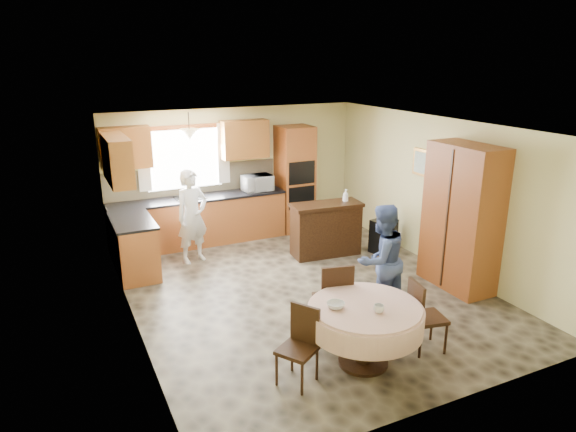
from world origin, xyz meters
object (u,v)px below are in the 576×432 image
(cupboard, at_px, (462,218))
(sideboard, at_px, (326,231))
(oven_tower, at_px, (295,179))
(chair_right, at_px, (422,313))
(person_dining, at_px, (381,260))
(chair_back, at_px, (334,296))
(dining_table, at_px, (365,319))
(person_sink, at_px, (192,217))
(chair_left, at_px, (300,341))

(cupboard, bearing_deg, sideboard, 120.64)
(oven_tower, distance_m, chair_right, 4.83)
(sideboard, xyz_separation_m, person_dining, (-0.41, -2.23, 0.34))
(chair_back, bearing_deg, oven_tower, -96.20)
(sideboard, distance_m, cupboard, 2.43)
(dining_table, bearing_deg, oven_tower, 73.18)
(oven_tower, xyz_separation_m, person_sink, (-2.34, -0.80, -0.25))
(person_sink, bearing_deg, sideboard, -35.24)
(dining_table, bearing_deg, chair_left, 176.74)
(chair_right, bearing_deg, cupboard, -42.99)
(dining_table, height_order, chair_right, chair_right)
(person_dining, bearing_deg, dining_table, 40.05)
(oven_tower, relative_size, chair_right, 2.35)
(chair_left, distance_m, chair_right, 1.59)
(oven_tower, relative_size, chair_back, 2.12)
(sideboard, distance_m, person_dining, 2.30)
(chair_back, bearing_deg, person_sink, -60.68)
(chair_back, height_order, chair_right, chair_back)
(sideboard, relative_size, chair_right, 1.39)
(dining_table, bearing_deg, chair_back, 89.31)
(oven_tower, distance_m, cupboard, 3.68)
(chair_right, height_order, person_sink, person_sink)
(cupboard, xyz_separation_m, person_dining, (-1.60, -0.22, -0.32))
(chair_right, height_order, person_dining, person_dining)
(oven_tower, bearing_deg, chair_right, -97.57)
(sideboard, xyz_separation_m, chair_back, (-1.29, -2.50, 0.10))
(sideboard, distance_m, chair_left, 3.79)
(chair_left, bearing_deg, chair_back, 96.52)
(dining_table, relative_size, person_dining, 0.84)
(cupboard, xyz_separation_m, person_sink, (-3.41, 2.72, -0.30))
(person_sink, xyz_separation_m, person_dining, (1.81, -2.95, -0.03))
(oven_tower, height_order, dining_table, oven_tower)
(cupboard, xyz_separation_m, chair_back, (-2.49, -0.49, -0.56))
(person_dining, bearing_deg, oven_tower, -105.39)
(chair_back, xyz_separation_m, person_dining, (0.88, 0.27, 0.23))
(chair_left, xyz_separation_m, chair_right, (1.59, -0.09, 0.02))
(oven_tower, bearing_deg, person_sink, -161.19)
(chair_left, relative_size, person_dining, 0.55)
(sideboard, bearing_deg, chair_right, -93.56)
(chair_right, bearing_deg, chair_left, 97.96)
(sideboard, height_order, cupboard, cupboard)
(oven_tower, distance_m, dining_table, 4.94)
(chair_left, bearing_deg, sideboard, 113.88)
(oven_tower, bearing_deg, chair_left, -115.48)
(oven_tower, xyz_separation_m, person_dining, (-0.53, -3.74, -0.28))
(sideboard, distance_m, chair_right, 3.28)
(chair_back, bearing_deg, dining_table, 102.55)
(dining_table, distance_m, chair_right, 0.80)
(oven_tower, height_order, chair_left, oven_tower)
(person_sink, bearing_deg, person_dining, -75.94)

